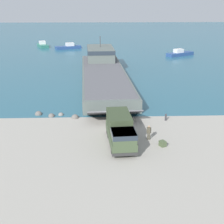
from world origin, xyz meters
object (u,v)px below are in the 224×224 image
(landing_craft, at_px, (103,69))
(moored_boat_a, at_px, (68,47))
(moored_boat_c, at_px, (180,53))
(military_truck, at_px, (120,130))
(mooring_bollard, at_px, (166,117))
(soldier_on_ramp, at_px, (149,132))
(cargo_crate, at_px, (163,144))
(moored_boat_b, at_px, (43,45))

(landing_craft, distance_m, moored_boat_a, 40.22)
(landing_craft, xyz_separation_m, moored_boat_c, (21.35, 24.87, -1.03))
(military_truck, height_order, mooring_bollard, military_truck)
(soldier_on_ramp, bearing_deg, landing_craft, 38.90)
(cargo_crate, bearing_deg, soldier_on_ramp, 126.52)
(military_truck, bearing_deg, moored_boat_c, 156.17)
(landing_craft, xyz_separation_m, moored_boat_a, (-10.39, 38.84, -1.04))
(landing_craft, height_order, mooring_bollard, landing_craft)
(moored_boat_a, relative_size, moored_boat_c, 1.00)
(soldier_on_ramp, height_order, moored_boat_a, moored_boat_a)
(soldier_on_ramp, relative_size, cargo_crate, 2.41)
(moored_boat_c, xyz_separation_m, cargo_crate, (-15.39, -55.60, -0.34))
(cargo_crate, bearing_deg, moored_boat_a, 103.23)
(soldier_on_ramp, height_order, moored_boat_c, moored_boat_c)
(military_truck, distance_m, cargo_crate, 4.67)
(landing_craft, bearing_deg, moored_boat_b, 111.10)
(mooring_bollard, bearing_deg, moored_boat_c, 74.27)
(moored_boat_a, relative_size, cargo_crate, 12.02)
(military_truck, relative_size, moored_boat_c, 0.89)
(military_truck, relative_size, cargo_crate, 10.63)
(moored_boat_c, bearing_deg, military_truck, -49.91)
(cargo_crate, bearing_deg, landing_craft, 100.97)
(moored_boat_a, bearing_deg, moored_boat_b, 43.55)
(soldier_on_ramp, relative_size, moored_boat_c, 0.20)
(moored_boat_a, height_order, moored_boat_b, moored_boat_b)
(mooring_bollard, distance_m, cargo_crate, 7.56)
(moored_boat_c, bearing_deg, moored_boat_a, -143.78)
(military_truck, relative_size, moored_boat_a, 0.88)
(moored_boat_a, xyz_separation_m, moored_boat_c, (31.74, -13.97, 0.01))
(moored_boat_b, distance_m, mooring_bollard, 71.44)
(mooring_bollard, height_order, cargo_crate, mooring_bollard)
(moored_boat_b, relative_size, mooring_bollard, 7.74)
(moored_boat_a, height_order, moored_boat_c, moored_boat_c)
(military_truck, xyz_separation_m, mooring_bollard, (6.22, 6.54, -1.08))
(soldier_on_ramp, relative_size, mooring_bollard, 1.86)
(mooring_bollard, bearing_deg, landing_craft, 108.36)
(military_truck, bearing_deg, cargo_crate, 75.69)
(moored_boat_a, bearing_deg, military_truck, 168.08)
(moored_boat_b, bearing_deg, moored_boat_a, 133.33)
(landing_craft, relative_size, soldier_on_ramp, 24.07)
(moored_boat_b, xyz_separation_m, mooring_bollard, (26.83, -66.21, -0.15))
(moored_boat_a, relative_size, mooring_bollard, 9.25)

